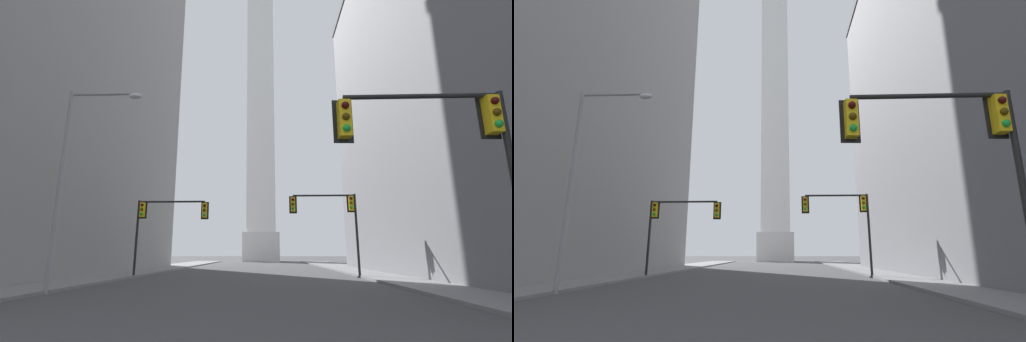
# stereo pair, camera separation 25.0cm
# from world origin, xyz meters

# --- Properties ---
(sidewalk_left) EXTENTS (5.00, 87.92, 0.15)m
(sidewalk_left) POSITION_xyz_m (-10.54, 26.38, 0.07)
(sidewalk_left) COLOR slate
(sidewalk_left) RESTS_ON ground_plane
(sidewalk_right) EXTENTS (5.00, 87.92, 0.15)m
(sidewalk_right) POSITION_xyz_m (10.54, 26.38, 0.07)
(sidewalk_right) COLOR slate
(sidewalk_right) RESTS_ON ground_plane
(building_left) EXTENTS (22.13, 40.59, 42.63)m
(building_left) POSITION_xyz_m (-22.19, 24.22, 21.33)
(building_left) COLOR gray
(building_left) RESTS_ON ground_plane
(obelisk) EXTENTS (7.66, 7.66, 74.11)m
(obelisk) POSITION_xyz_m (0.00, 73.27, 35.58)
(obelisk) COLOR silver
(obelisk) RESTS_ON ground_plane
(traffic_light_near_right) EXTENTS (4.93, 0.51, 6.22)m
(traffic_light_near_right) POSITION_xyz_m (6.58, 7.76, 4.73)
(traffic_light_near_right) COLOR black
(traffic_light_near_right) RESTS_ON ground_plane
(traffic_light_mid_right) EXTENTS (5.13, 0.52, 6.07)m
(traffic_light_mid_right) POSITION_xyz_m (6.40, 24.34, 4.63)
(traffic_light_mid_right) COLOR black
(traffic_light_mid_right) RESTS_ON ground_plane
(traffic_light_mid_left) EXTENTS (5.53, 0.51, 5.63)m
(traffic_light_mid_left) POSITION_xyz_m (-6.50, 24.18, 4.31)
(traffic_light_mid_left) COLOR black
(traffic_light_mid_left) RESTS_ON ground_plane
(street_lamp) EXTENTS (3.58, 0.36, 9.44)m
(street_lamp) POSITION_xyz_m (-7.54, 13.66, 5.76)
(street_lamp) COLOR gray
(street_lamp) RESTS_ON ground_plane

